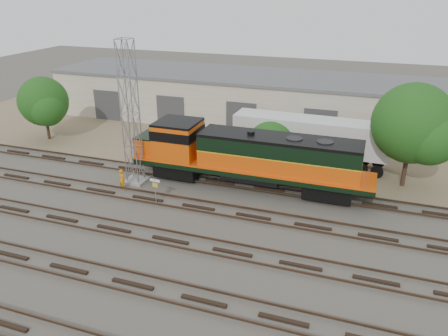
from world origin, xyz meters
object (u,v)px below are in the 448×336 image
(signal_tower, at_px, (131,117))
(worker, at_px, (122,180))
(locomotive, at_px, (246,156))
(semi_trailer, at_px, (314,136))

(signal_tower, height_order, worker, signal_tower)
(locomotive, bearing_deg, signal_tower, -166.43)
(signal_tower, distance_m, worker, 4.79)
(semi_trailer, bearing_deg, worker, -140.60)
(signal_tower, relative_size, worker, 6.61)
(worker, bearing_deg, signal_tower, -71.68)
(locomotive, distance_m, semi_trailer, 7.55)
(locomotive, xyz_separation_m, worker, (-8.71, -3.63, -1.69))
(signal_tower, height_order, semi_trailer, signal_tower)
(locomotive, relative_size, worker, 11.08)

